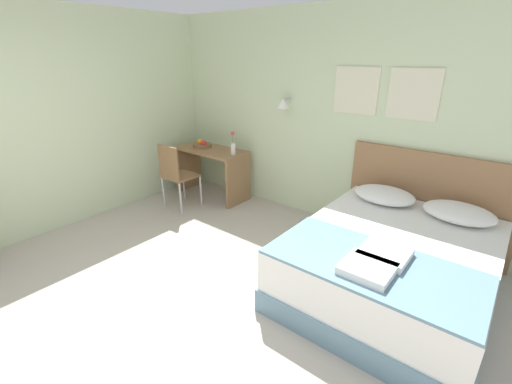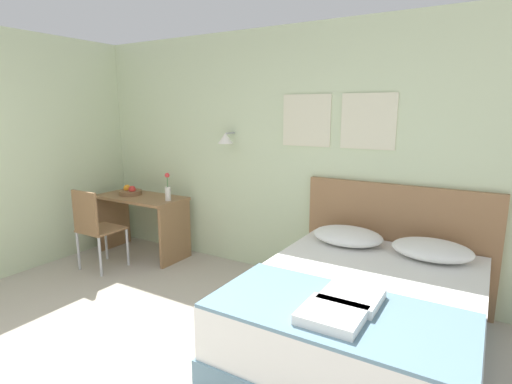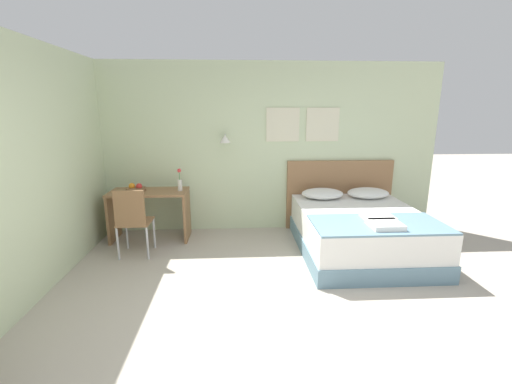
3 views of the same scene
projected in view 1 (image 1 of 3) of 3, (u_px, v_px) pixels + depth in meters
The scene contains 13 objects.
ground_plane at pixel (133, 345), 2.64m from camera, with size 24.00×24.00×0.00m, color #B2A899.
wall_back at pixel (328, 119), 4.29m from camera, with size 5.70×0.31×2.65m.
bed at pixel (391, 265), 3.14m from camera, with size 1.62×1.99×0.59m.
headboard at pixel (426, 202), 3.78m from camera, with size 1.74×0.06×1.13m.
pillow_left at pixel (384, 195), 3.72m from camera, with size 0.64×0.48×0.15m.
pillow_right at pixel (459, 213), 3.31m from camera, with size 0.64×0.48×0.15m.
throw_blanket at pixel (371, 264), 2.61m from camera, with size 1.57×0.80×0.02m.
folded_towel_near_foot at pixel (385, 254), 2.67m from camera, with size 0.35×0.35×0.06m.
folded_towel_mid_bed at pixel (368, 268), 2.48m from camera, with size 0.36×0.34×0.06m.
desk at pixel (212, 164), 5.27m from camera, with size 1.14×0.56×0.75m.
desk_chair at pixel (175, 172), 4.82m from camera, with size 0.42×0.42×0.94m.
fruit_bowl at pixel (202, 145), 5.27m from camera, with size 0.28×0.28×0.12m.
flower_vase at pixel (233, 146), 4.86m from camera, with size 0.07×0.07×0.33m.
Camera 1 is at (2.00, -0.97, 2.08)m, focal length 24.00 mm.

